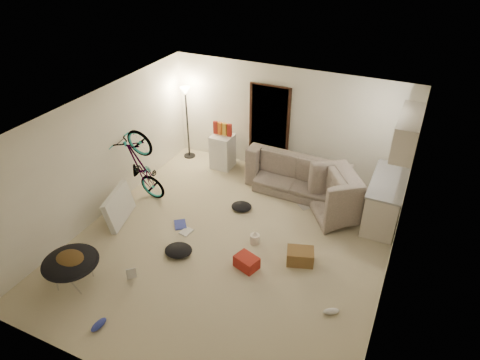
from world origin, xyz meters
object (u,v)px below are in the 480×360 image
at_px(kitchen_counter, 385,201).
at_px(bicycle, 143,180).
at_px(juicer, 255,238).
at_px(saucer_chair, 72,266).
at_px(armchair, 352,199).
at_px(tv_box, 119,206).
at_px(drink_case_a, 300,256).
at_px(floor_lamp, 186,108).
at_px(sofa, 300,174).
at_px(drink_case_b, 247,262).
at_px(mini_fridge, 223,151).

bearing_deg(kitchen_counter, bicycle, -163.73).
bearing_deg(juicer, saucer_chair, -136.14).
height_order(armchair, tv_box, armchair).
distance_m(tv_box, drink_case_a, 3.65).
height_order(tv_box, juicer, tv_box).
distance_m(floor_lamp, kitchen_counter, 4.95).
height_order(sofa, armchair, armchair).
height_order(floor_lamp, drink_case_b, floor_lamp).
distance_m(drink_case_a, drink_case_b, 0.95).
bearing_deg(tv_box, saucer_chair, -90.79).
bearing_deg(tv_box, armchair, 12.37).
bearing_deg(bicycle, mini_fridge, -20.86).
height_order(armchair, mini_fridge, mini_fridge).
height_order(floor_lamp, juicer, floor_lamp).
bearing_deg(drink_case_a, sofa, 90.54).
relative_size(floor_lamp, bicycle, 1.04).
distance_m(drink_case_a, juicer, 0.94).
height_order(saucer_chair, tv_box, tv_box).
distance_m(drink_case_b, juicer, 0.67).
xyz_separation_m(tv_box, juicer, (2.71, 0.47, -0.21)).
distance_m(sofa, armchair, 1.38).
distance_m(kitchen_counter, bicycle, 4.93).
distance_m(floor_lamp, drink_case_b, 4.39).
height_order(floor_lamp, bicycle, floor_lamp).
bearing_deg(sofa, saucer_chair, 62.75).
bearing_deg(bicycle, kitchen_counter, -69.72).
distance_m(mini_fridge, tv_box, 2.90).
xyz_separation_m(floor_lamp, kitchen_counter, (4.83, -0.65, -0.87)).
xyz_separation_m(kitchen_counter, sofa, (-1.88, 0.45, -0.11)).
bearing_deg(tv_box, floor_lamp, 77.36).
bearing_deg(kitchen_counter, saucer_chair, -137.61).
bearing_deg(bicycle, saucer_chair, -166.53).
bearing_deg(floor_lamp, juicer, -40.29).
bearing_deg(mini_fridge, floor_lamp, 175.00).
height_order(floor_lamp, mini_fridge, floor_lamp).
xyz_separation_m(armchair, tv_box, (-4.12, -2.10, -0.05)).
distance_m(floor_lamp, armchair, 4.38).
xyz_separation_m(floor_lamp, tv_box, (0.10, -2.86, -0.99)).
height_order(kitchen_counter, armchair, kitchen_counter).
xyz_separation_m(drink_case_a, juicer, (-0.92, 0.15, -0.03)).
distance_m(sofa, juicer, 2.20).
bearing_deg(drink_case_b, drink_case_a, 51.60).
bearing_deg(drink_case_b, floor_lamp, 153.08).
relative_size(kitchen_counter, drink_case_b, 3.85).
height_order(armchair, drink_case_b, armchair).
bearing_deg(drink_case_b, kitchen_counter, 70.70).
height_order(floor_lamp, tv_box, floor_lamp).
bearing_deg(bicycle, drink_case_a, -93.86).
relative_size(mini_fridge, drink_case_b, 2.12).
relative_size(kitchen_counter, tv_box, 1.55).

